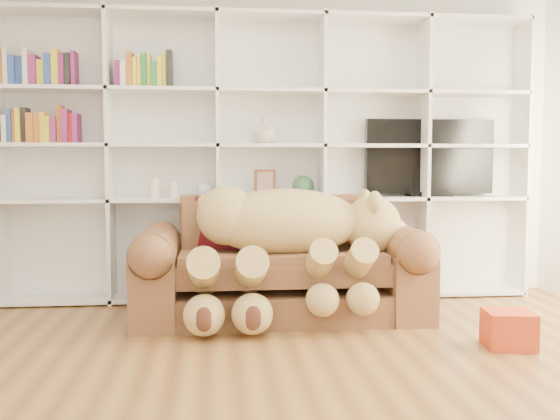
{
  "coord_description": "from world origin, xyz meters",
  "views": [
    {
      "loc": [
        -0.46,
        -2.93,
        1.16
      ],
      "look_at": [
        0.01,
        1.63,
        0.81
      ],
      "focal_mm": 40.0,
      "sensor_mm": 36.0,
      "label": 1
    }
  ],
  "objects": [
    {
      "name": "wall_back",
      "position": [
        0.0,
        2.5,
        1.35
      ],
      "size": [
        5.0,
        0.02,
        2.7
      ],
      "primitive_type": "cube",
      "color": "white",
      "rests_on": "floor"
    },
    {
      "name": "figurine_tall",
      "position": [
        -0.96,
        2.3,
        0.95
      ],
      "size": [
        0.1,
        0.1,
        0.16
      ],
      "primitive_type": "cylinder",
      "rotation": [
        0.0,
        0.0,
        0.2
      ],
      "color": "silver",
      "rests_on": "bookshelf"
    },
    {
      "name": "teddy_bear",
      "position": [
        0.06,
        1.51,
        0.63
      ],
      "size": [
        1.66,
        0.9,
        0.96
      ],
      "rotation": [
        0.0,
        0.0,
        0.08
      ],
      "color": "tan",
      "rests_on": "sofa"
    },
    {
      "name": "green_vase",
      "position": [
        0.28,
        2.3,
        0.96
      ],
      "size": [
        0.19,
        0.19,
        0.19
      ],
      "primitive_type": "sphere",
      "color": "#305E3F",
      "rests_on": "bookshelf"
    },
    {
      "name": "gift_box",
      "position": [
        1.36,
        0.74,
        0.12
      ],
      "size": [
        0.32,
        0.31,
        0.23
      ],
      "primitive_type": "cube",
      "rotation": [
        0.0,
        0.0,
        -0.13
      ],
      "color": "#BC3919",
      "rests_on": "floor"
    },
    {
      "name": "tv",
      "position": [
        1.39,
        2.35,
        1.19
      ],
      "size": [
        1.13,
        0.18,
        0.67
      ],
      "color": "black",
      "rests_on": "bookshelf"
    },
    {
      "name": "figurine_short",
      "position": [
        -0.8,
        2.3,
        0.93
      ],
      "size": [
        0.08,
        0.08,
        0.13
      ],
      "primitive_type": "cylinder",
      "rotation": [
        0.0,
        0.0,
        -0.01
      ],
      "color": "silver",
      "rests_on": "bookshelf"
    },
    {
      "name": "sofa",
      "position": [
        0.02,
        1.69,
        0.34
      ],
      "size": [
        2.14,
        0.92,
        0.9
      ],
      "color": "brown",
      "rests_on": "floor"
    },
    {
      "name": "throw_pillow",
      "position": [
        -0.42,
        1.84,
        0.67
      ],
      "size": [
        0.49,
        0.39,
        0.45
      ],
      "primitive_type": "cube",
      "rotation": [
        -0.24,
        0.0,
        -0.43
      ],
      "color": "#580F1B",
      "rests_on": "sofa"
    },
    {
      "name": "bookshelf",
      "position": [
        -0.24,
        2.36,
        1.31
      ],
      "size": [
        4.43,
        0.35,
        2.4
      ],
      "color": "white",
      "rests_on": "floor"
    },
    {
      "name": "shelf_vase",
      "position": [
        -0.05,
        2.3,
        1.42
      ],
      "size": [
        0.26,
        0.26,
        0.21
      ],
      "primitive_type": "imported",
      "rotation": [
        0.0,
        0.0,
        0.3
      ],
      "color": "beige",
      "rests_on": "bookshelf"
    },
    {
      "name": "floor",
      "position": [
        0.0,
        0.0,
        0.0
      ],
      "size": [
        5.0,
        5.0,
        0.0
      ],
      "primitive_type": "plane",
      "color": "brown",
      "rests_on": "ground"
    },
    {
      "name": "picture_frame",
      "position": [
        -0.05,
        2.3,
        0.99
      ],
      "size": [
        0.18,
        0.05,
        0.22
      ],
      "primitive_type": "cube",
      "rotation": [
        0.0,
        0.0,
        -0.16
      ],
      "color": "#58311E",
      "rests_on": "bookshelf"
    },
    {
      "name": "snow_globe",
      "position": [
        -0.55,
        2.3,
        0.93
      ],
      "size": [
        0.12,
        0.12,
        0.12
      ],
      "primitive_type": "sphere",
      "color": "white",
      "rests_on": "bookshelf"
    }
  ]
}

